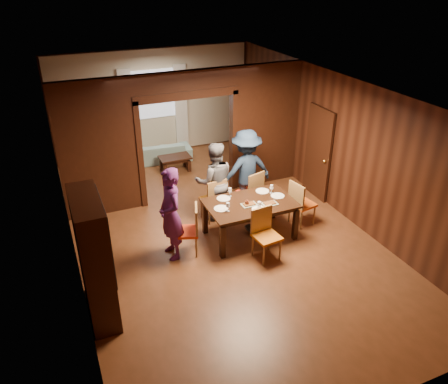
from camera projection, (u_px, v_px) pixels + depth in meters
name	position (u px, v px, depth m)	size (l,w,h in m)	color
floor	(216.00, 229.00, 8.96)	(9.00, 9.00, 0.00)	#573018
ceiling	(214.00, 89.00, 7.61)	(5.50, 9.00, 0.02)	silver
room_walls	(184.00, 131.00, 9.80)	(5.52, 9.01, 2.90)	black
person_purple	(171.00, 214.00, 7.77)	(0.64, 0.42, 1.76)	#551F5B
person_grey	(214.00, 181.00, 8.99)	(0.83, 0.65, 1.70)	#55555C
person_navy	(246.00, 170.00, 9.37)	(1.16, 0.67, 1.80)	#1A2A43
sofa	(159.00, 152.00, 11.94)	(1.75, 0.68, 0.51)	#8AB4B5
serving_bowl	(254.00, 196.00, 8.54)	(0.30, 0.30, 0.07)	black
dining_table	(250.00, 219.00, 8.57)	(1.70, 1.06, 0.76)	black
coffee_table	(175.00, 164.00, 11.38)	(0.80, 0.50, 0.40)	black
chair_left	(186.00, 230.00, 8.03)	(0.44, 0.44, 0.97)	red
chair_right	(303.00, 203.00, 8.95)	(0.44, 0.44, 0.97)	#D35313
chair_far_l	(213.00, 198.00, 9.12)	(0.44, 0.44, 0.97)	orange
chair_far_r	(250.00, 191.00, 9.41)	(0.44, 0.44, 0.97)	red
chair_near	(267.00, 235.00, 7.88)	(0.44, 0.44, 0.97)	#C16412
hutch	(94.00, 259.00, 6.40)	(0.40, 1.20, 2.00)	black
door_right	(318.00, 153.00, 9.82)	(0.06, 0.90, 2.10)	black
window_far	(153.00, 94.00, 11.79)	(1.20, 0.03, 1.30)	silver
curtain_left	(128.00, 114.00, 11.70)	(0.35, 0.06, 2.40)	white
curtain_right	(181.00, 108.00, 12.22)	(0.35, 0.06, 2.40)	white
plate_left	(221.00, 209.00, 8.17)	(0.27, 0.27, 0.01)	white
plate_far_l	(224.00, 198.00, 8.52)	(0.27, 0.27, 0.01)	silver
plate_far_r	(262.00, 191.00, 8.80)	(0.27, 0.27, 0.01)	white
plate_right	(278.00, 196.00, 8.62)	(0.27, 0.27, 0.01)	silver
plate_near	(259.00, 209.00, 8.16)	(0.27, 0.27, 0.01)	white
platter_a	(249.00, 204.00, 8.29)	(0.30, 0.20, 0.04)	gray
platter_b	(270.00, 203.00, 8.32)	(0.30, 0.20, 0.04)	gray
wineglass_left	(228.00, 207.00, 8.05)	(0.08, 0.08, 0.18)	silver
wineglass_far	(230.00, 192.00, 8.58)	(0.08, 0.08, 0.18)	silver
wineglass_right	(271.00, 189.00, 8.70)	(0.08, 0.08, 0.18)	white
tumbler	(259.00, 205.00, 8.16)	(0.07, 0.07, 0.14)	silver
condiment_jar	(247.00, 203.00, 8.27)	(0.08, 0.08, 0.11)	#4F2112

